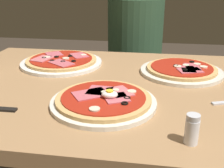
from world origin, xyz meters
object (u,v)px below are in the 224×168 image
(pizza_across_left, at_px, (61,61))
(diner_person, at_px, (134,69))
(pizza_foreground, at_px, (104,100))
(salt_shaker, at_px, (192,129))
(dining_table, at_px, (120,118))
(pizza_across_right, at_px, (182,70))

(pizza_across_left, distance_m, diner_person, 0.69)
(pizza_across_left, relative_size, diner_person, 0.27)
(pizza_foreground, bearing_deg, salt_shaker, -36.27)
(dining_table, bearing_deg, pizza_across_right, 34.85)
(pizza_across_left, distance_m, pizza_across_right, 0.47)
(dining_table, relative_size, pizza_across_right, 4.10)
(pizza_across_right, relative_size, diner_person, 0.25)
(pizza_foreground, bearing_deg, pizza_across_right, 52.30)
(dining_table, bearing_deg, salt_shaker, -59.35)
(pizza_across_right, relative_size, salt_shaker, 4.40)
(pizza_across_right, bearing_deg, salt_shaker, -92.08)
(pizza_foreground, xyz_separation_m, pizza_across_right, (0.23, 0.30, -0.00))
(dining_table, relative_size, salt_shaker, 18.03)
(pizza_foreground, relative_size, diner_person, 0.25)
(pizza_across_right, bearing_deg, pizza_foreground, -127.70)
(pizza_across_right, bearing_deg, diner_person, 108.56)
(salt_shaker, bearing_deg, pizza_across_right, 87.92)
(dining_table, distance_m, pizza_foreground, 0.21)
(pizza_across_right, bearing_deg, dining_table, -145.15)
(dining_table, distance_m, diner_person, 0.79)
(dining_table, relative_size, pizza_foreground, 4.16)
(dining_table, distance_m, salt_shaker, 0.40)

